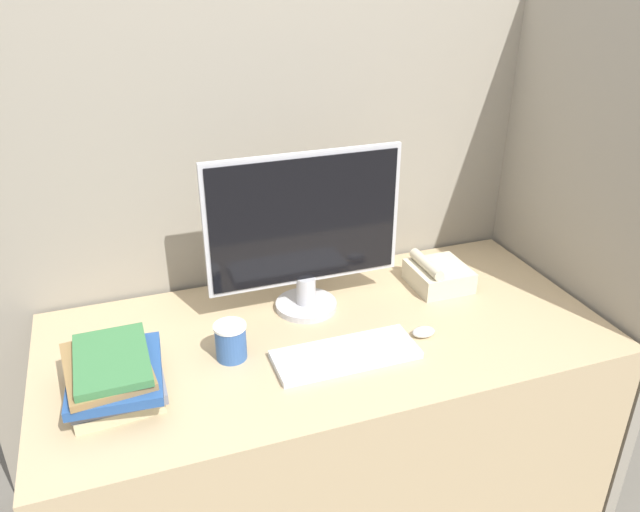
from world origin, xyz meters
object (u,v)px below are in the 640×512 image
keyboard (346,354)px  coffee_cup (231,341)px  mouse (423,332)px  book_stack (114,376)px  monitor (305,233)px  desk_telephone (438,275)px

keyboard → coffee_cup: coffee_cup is taller
mouse → book_stack: 0.88m
book_stack → monitor: bearing=22.9°
mouse → book_stack: size_ratio=0.23×
keyboard → mouse: mouse is taller
monitor → book_stack: 0.68m
keyboard → book_stack: (-0.62, 0.04, 0.05)m
keyboard → book_stack: size_ratio=1.33×
monitor → keyboard: size_ratio=1.49×
keyboard → coffee_cup: size_ratio=3.82×
keyboard → monitor: bearing=94.0°
monitor → coffee_cup: 0.40m
book_stack → desk_telephone: size_ratio=1.63×
monitor → coffee_cup: size_ratio=5.68×
coffee_cup → desk_telephone: same height
monitor → keyboard: bearing=-86.0°
mouse → book_stack: book_stack is taller
coffee_cup → book_stack: book_stack is taller
monitor → keyboard: (0.02, -0.30, -0.25)m
monitor → book_stack: (-0.60, -0.25, -0.20)m
desk_telephone → monitor: bearing=178.3°
book_stack → coffee_cup: bearing=11.8°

